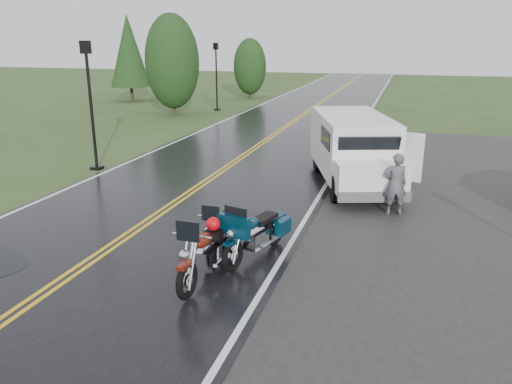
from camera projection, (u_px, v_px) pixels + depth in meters
ground at (110, 249)px, 11.08m from camera, size 120.00×120.00×0.00m
road at (247, 154)px, 20.22m from camera, size 8.00×100.00×0.04m
motorcycle_red at (186, 266)px, 8.68m from camera, size 0.95×2.41×1.40m
motorcycle_teal at (232, 243)px, 9.74m from camera, size 1.40×2.38×1.32m
motorcycle_silver at (210, 240)px, 10.04m from camera, size 0.79×2.08×1.22m
van_white at (337, 165)px, 13.93m from camera, size 3.80×6.04×2.22m
person_at_van at (395, 185)px, 13.01m from camera, size 0.69×0.55×1.65m
lamp_post_near_left at (91, 107)px, 17.22m from camera, size 0.38×0.38×4.48m
lamp_post_far_left at (216, 77)px, 31.91m from camera, size 0.37×0.37×4.28m
tree_left_mid at (173, 72)px, 30.09m from camera, size 3.26×3.26×5.09m
tree_left_far at (250, 73)px, 38.61m from camera, size 2.52×2.52×3.88m
pine_left_far at (129, 59)px, 36.55m from camera, size 2.91×2.91×6.05m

